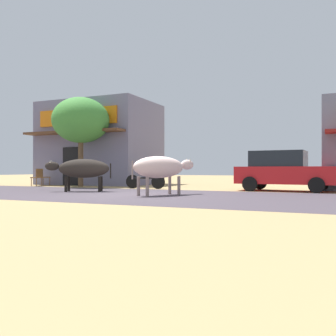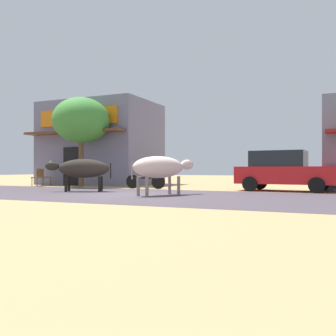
# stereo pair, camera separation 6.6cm
# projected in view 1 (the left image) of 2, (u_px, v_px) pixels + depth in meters

# --- Properties ---
(ground) EXTENTS (80.00, 80.00, 0.00)m
(ground) POSITION_uv_depth(u_px,v_px,m) (132.00, 195.00, 13.02)
(ground) COLOR tan
(asphalt_road) EXTENTS (72.00, 6.74, 0.00)m
(asphalt_road) POSITION_uv_depth(u_px,v_px,m) (132.00, 195.00, 13.02)
(asphalt_road) COLOR #473D46
(asphalt_road) RESTS_ON ground
(storefront_left_cafe) EXTENTS (6.33, 5.42, 4.80)m
(storefront_left_cafe) POSITION_uv_depth(u_px,v_px,m) (101.00, 144.00, 22.38)
(storefront_left_cafe) COLOR slate
(storefront_left_cafe) RESTS_ON ground
(roadside_tree) EXTENTS (2.92, 2.92, 4.58)m
(roadside_tree) POSITION_uv_depth(u_px,v_px,m) (81.00, 121.00, 19.12)
(roadside_tree) COLOR brown
(roadside_tree) RESTS_ON ground
(parked_hatchback_car) EXTENTS (3.96, 2.04, 1.64)m
(parked_hatchback_car) POSITION_uv_depth(u_px,v_px,m) (283.00, 170.00, 15.22)
(parked_hatchback_car) COLOR red
(parked_hatchback_car) RESTS_ON ground
(parked_motorcycle) EXTENTS (1.91, 0.28, 1.07)m
(parked_motorcycle) POSITION_uv_depth(u_px,v_px,m) (146.00, 178.00, 17.05)
(parked_motorcycle) COLOR black
(parked_motorcycle) RESTS_ON ground
(cow_near_brown) EXTENTS (2.51, 1.55, 1.30)m
(cow_near_brown) POSITION_uv_depth(u_px,v_px,m) (82.00, 169.00, 14.88)
(cow_near_brown) COLOR #2A241F
(cow_near_brown) RESTS_ON ground
(cow_far_dark) EXTENTS (1.64, 2.54, 1.34)m
(cow_far_dark) POSITION_uv_depth(u_px,v_px,m) (160.00, 167.00, 12.73)
(cow_far_dark) COLOR beige
(cow_far_dark) RESTS_ON ground
(cafe_chair_near_tree) EXTENTS (0.46, 0.46, 0.92)m
(cafe_chair_near_tree) POSITION_uv_depth(u_px,v_px,m) (37.00, 176.00, 19.59)
(cafe_chair_near_tree) COLOR brown
(cafe_chair_near_tree) RESTS_ON ground
(cafe_chair_by_doorway) EXTENTS (0.62, 0.62, 0.92)m
(cafe_chair_by_doorway) POSITION_uv_depth(u_px,v_px,m) (45.00, 176.00, 20.41)
(cafe_chair_by_doorway) COLOR brown
(cafe_chair_by_doorway) RESTS_ON ground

